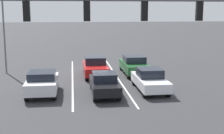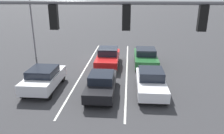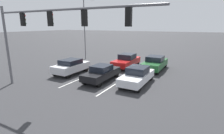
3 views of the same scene
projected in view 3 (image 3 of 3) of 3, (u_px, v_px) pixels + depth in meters
The scene contains 10 objects.
ground_plane at pixel (131, 64), 22.66m from camera, with size 240.00×240.00×0.00m, color #333335.
lane_stripe_left_divider at pixel (138, 70), 19.68m from camera, with size 0.12×17.01×0.01m, color silver.
lane_stripe_center_divider at pixel (109, 66), 21.34m from camera, with size 0.12×17.01×0.01m, color silver.
car_black_midlane_front at pixel (102, 73), 15.81m from camera, with size 1.71×4.36×1.43m.
car_silver_rightlane_front at pixel (71, 66), 18.01m from camera, with size 1.91×4.01×1.53m.
car_white_leftlane_front at pixel (137, 76), 14.87m from camera, with size 1.79×4.45×1.51m.
car_darkgreen_leftlane_second at pixel (155, 63), 19.63m from camera, with size 1.93×4.78×1.56m.
car_red_midlane_second at pixel (127, 61), 20.98m from camera, with size 1.90×4.76×1.58m.
traffic_signal_gantry at pixel (45, 26), 11.99m from camera, with size 12.99×0.37×6.39m.
street_lamp_right_shoulder at pixel (85, 25), 25.16m from camera, with size 1.72×0.24×8.59m.
Camera 3 is at (-8.28, 20.65, 4.95)m, focal length 28.00 mm.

